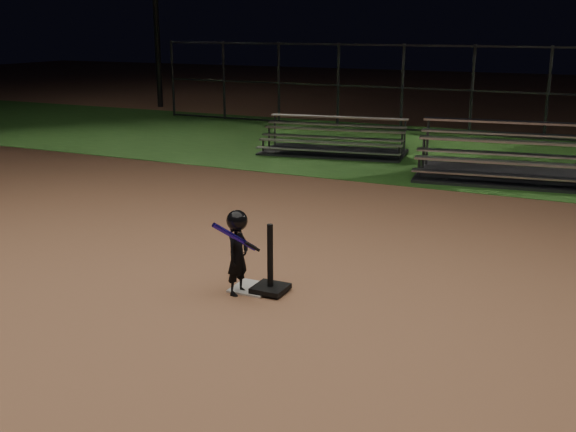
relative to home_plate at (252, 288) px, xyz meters
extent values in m
plane|color=#A16A49|center=(0.00, 0.00, -0.01)|extent=(80.00, 80.00, 0.00)
cube|color=#25511A|center=(0.00, 10.00, -0.01)|extent=(60.00, 8.00, 0.01)
cube|color=beige|center=(0.00, 0.00, 0.00)|extent=(0.45, 0.45, 0.02)
cube|color=black|center=(0.25, -0.01, 0.04)|extent=(0.38, 0.38, 0.06)
cylinder|color=black|center=(0.25, -0.01, 0.45)|extent=(0.07, 0.07, 0.75)
imported|color=black|center=(-0.08, -0.19, 0.44)|extent=(0.26, 0.36, 0.91)
sphere|color=black|center=(-0.08, -0.19, 0.88)|extent=(0.24, 0.24, 0.24)
cylinder|color=#2917C3|center=(-0.03, -0.34, 0.73)|extent=(0.38, 0.43, 0.39)
cylinder|color=black|center=(0.13, -0.22, 0.60)|extent=(0.15, 0.16, 0.14)
cube|color=#A3A3A7|center=(-2.35, 8.23, 0.33)|extent=(3.43, 0.72, 0.03)
cube|color=#A3A3A7|center=(-2.31, 7.99, 0.18)|extent=(3.43, 0.72, 0.03)
cube|color=#A3A3A7|center=(-2.42, 8.70, 0.57)|extent=(3.43, 0.72, 0.03)
cube|color=#A3A3A7|center=(-2.38, 8.46, 0.42)|extent=(3.43, 0.72, 0.03)
cube|color=#A3A3A7|center=(-2.49, 9.16, 0.81)|extent=(3.43, 0.72, 0.03)
cube|color=#A3A3A7|center=(-2.45, 8.93, 0.66)|extent=(3.43, 0.72, 0.03)
cube|color=#38383D|center=(-2.42, 8.70, 0.01)|extent=(3.65, 2.17, 0.05)
cube|color=#B0B0B5|center=(2.33, 7.05, 0.43)|extent=(4.46, 0.83, 0.04)
cube|color=#B0B0B5|center=(2.37, 6.74, 0.23)|extent=(4.46, 0.83, 0.03)
cube|color=#B0B0B5|center=(2.25, 7.66, 0.75)|extent=(4.46, 0.83, 0.04)
cube|color=#B0B0B5|center=(2.29, 7.35, 0.55)|extent=(4.46, 0.83, 0.03)
cube|color=#B0B0B5|center=(2.17, 8.27, 1.06)|extent=(4.46, 0.83, 0.04)
cube|color=#B0B0B5|center=(2.21, 7.96, 0.86)|extent=(4.46, 0.83, 0.03)
cube|color=#38383D|center=(2.25, 7.66, 0.02)|extent=(4.70, 2.73, 0.07)
cube|color=#38383D|center=(0.00, 13.00, 0.04)|extent=(20.00, 0.05, 0.05)
cube|color=#38383D|center=(0.00, 13.00, 1.24)|extent=(20.00, 0.05, 0.05)
cube|color=#38383D|center=(0.00, 13.00, 2.44)|extent=(20.00, 0.05, 0.05)
cylinder|color=#38383D|center=(-10.00, 13.00, 1.24)|extent=(0.08, 0.08, 2.50)
cylinder|color=#38383D|center=(-5.00, 13.00, 1.24)|extent=(0.08, 0.08, 2.50)
cylinder|color=#38383D|center=(0.00, 13.00, 1.24)|extent=(0.08, 0.08, 2.50)
camera|label=1|loc=(3.66, -6.73, 3.03)|focal=42.95mm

